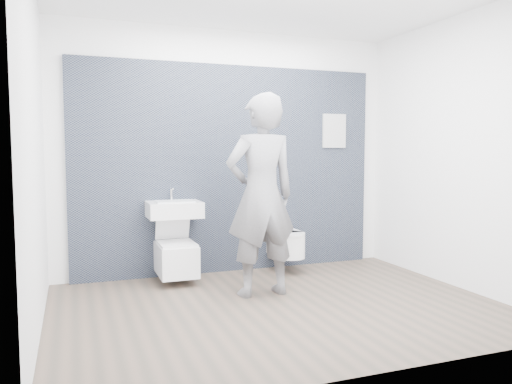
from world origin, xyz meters
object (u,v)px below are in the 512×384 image
object	(u,v)px
toilet_rounded	(288,244)
visitor	(261,195)
washbasin	(174,209)
toilet_square	(176,257)

from	to	relation	value
toilet_rounded	visitor	size ratio (longest dim) A/B	0.28
visitor	washbasin	bearing A→B (deg)	-53.12
toilet_square	toilet_rounded	world-z (taller)	toilet_square
washbasin	toilet_square	size ratio (longest dim) A/B	0.77
washbasin	toilet_rounded	xyz separation A→B (m)	(1.31, -0.06, -0.46)
washbasin	visitor	distance (m)	1.09
toilet_rounded	visitor	bearing A→B (deg)	-129.15
toilet_rounded	toilet_square	bearing A→B (deg)	-179.71
toilet_rounded	visitor	distance (m)	1.18
toilet_square	visitor	xyz separation A→B (m)	(0.69, -0.76, 0.71)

